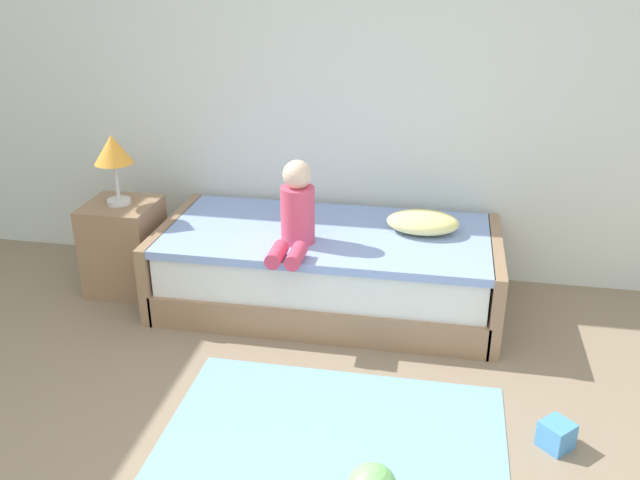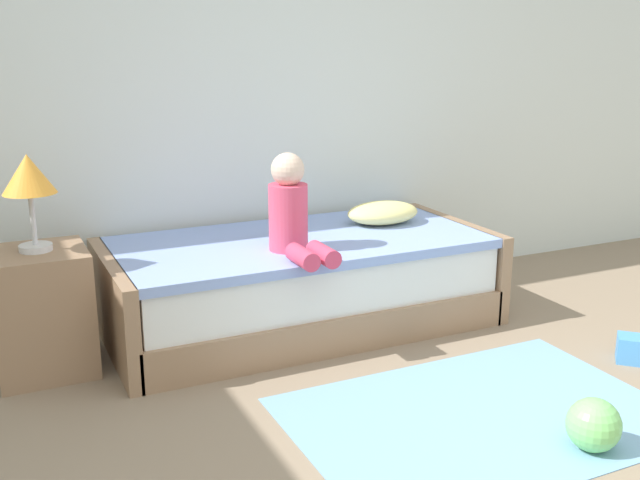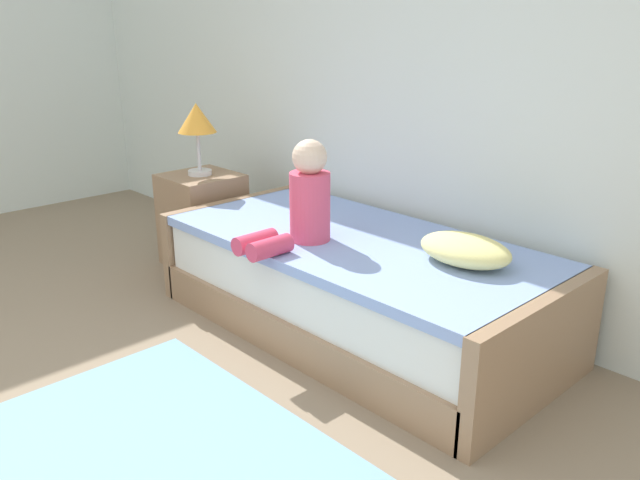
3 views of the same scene
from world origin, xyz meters
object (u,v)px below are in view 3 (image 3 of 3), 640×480
at_px(bed, 355,285).
at_px(child_figure, 302,202).
at_px(nightstand, 203,220).
at_px(table_lamp, 197,122).
at_px(pillow, 465,250).

height_order(bed, child_figure, child_figure).
xyz_separation_m(nightstand, table_lamp, (0.00, 0.00, 0.64)).
height_order(nightstand, table_lamp, table_lamp).
relative_size(nightstand, table_lamp, 1.33).
relative_size(bed, nightstand, 3.52).
bearing_deg(table_lamp, nightstand, 0.00).
height_order(table_lamp, child_figure, table_lamp).
relative_size(nightstand, child_figure, 1.18).
bearing_deg(table_lamp, child_figure, -9.55).
distance_m(child_figure, pillow, 0.80).
bearing_deg(table_lamp, bed, 1.10).
height_order(bed, pillow, pillow).
bearing_deg(pillow, table_lamp, -176.26).
bearing_deg(bed, nightstand, -178.90).
xyz_separation_m(bed, child_figure, (-0.15, -0.23, 0.46)).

